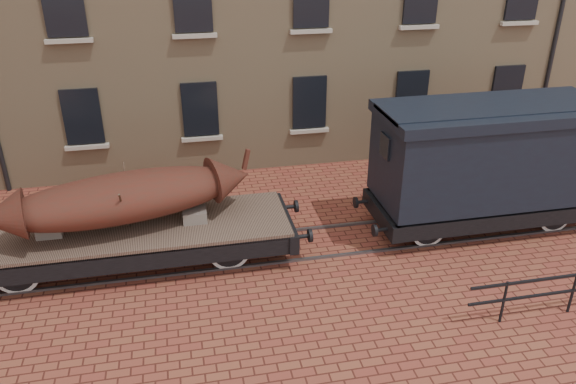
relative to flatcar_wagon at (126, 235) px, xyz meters
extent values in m
plane|color=brown|center=(4.67, 0.00, -0.82)|extent=(90.00, 90.00, 0.00)
cube|color=black|center=(-1.33, 4.96, 1.38)|extent=(1.10, 0.12, 1.70)
cube|color=#B4A996|center=(-1.33, 4.90, 0.43)|extent=(1.30, 0.18, 0.12)
cube|color=black|center=(2.17, 4.96, 1.38)|extent=(1.10, 0.12, 1.70)
cube|color=#B4A996|center=(2.17, 4.90, 0.43)|extent=(1.30, 0.18, 0.12)
cube|color=black|center=(5.67, 4.96, 1.38)|extent=(1.10, 0.12, 1.70)
cube|color=#B4A996|center=(5.67, 4.90, 0.43)|extent=(1.30, 0.18, 0.12)
cube|color=black|center=(9.17, 4.96, 1.38)|extent=(1.10, 0.12, 1.70)
cube|color=#B4A996|center=(9.17, 4.90, 0.43)|extent=(1.30, 0.18, 0.12)
cube|color=black|center=(12.67, 4.96, 1.38)|extent=(1.10, 0.12, 1.70)
cube|color=#B4A996|center=(12.67, 4.90, 0.43)|extent=(1.30, 0.18, 0.12)
cube|color=black|center=(-1.33, 4.96, 4.58)|extent=(1.10, 0.12, 1.70)
cube|color=#B4A996|center=(-1.33, 4.90, 3.63)|extent=(1.30, 0.18, 0.12)
cube|color=black|center=(2.17, 4.96, 4.58)|extent=(1.10, 0.12, 1.70)
cube|color=#B4A996|center=(2.17, 4.90, 3.63)|extent=(1.30, 0.18, 0.12)
cube|color=#B4A996|center=(5.67, 4.90, 3.63)|extent=(1.30, 0.18, 0.12)
cube|color=#B4A996|center=(9.17, 4.90, 3.63)|extent=(1.30, 0.18, 0.12)
cube|color=#B4A996|center=(12.67, 4.90, 3.63)|extent=(1.30, 0.18, 0.12)
cube|color=#59595E|center=(4.67, -0.72, -0.79)|extent=(30.00, 0.08, 0.06)
cube|color=#59595E|center=(4.67, 0.72, -0.79)|extent=(30.00, 0.08, 0.06)
cylinder|color=black|center=(7.67, -3.80, -0.32)|extent=(0.06, 0.06, 1.00)
cylinder|color=black|center=(9.27, -3.80, -0.32)|extent=(0.06, 0.06, 1.00)
cube|color=brown|center=(0.00, 0.00, 0.15)|extent=(7.70, 2.26, 0.12)
cube|color=black|center=(0.00, -1.05, -0.10)|extent=(7.70, 0.16, 0.46)
cube|color=black|center=(0.00, 1.05, -0.10)|extent=(7.70, 0.16, 0.46)
cube|color=black|center=(3.85, 0.00, -0.10)|extent=(0.23, 2.36, 0.46)
cylinder|color=black|center=(4.14, -0.77, -0.10)|extent=(0.36, 0.10, 0.10)
cylinder|color=black|center=(4.31, -0.77, -0.10)|extent=(0.08, 0.33, 0.33)
cylinder|color=black|center=(4.14, 0.77, -0.10)|extent=(0.36, 0.10, 0.10)
cylinder|color=black|center=(4.31, 0.77, -0.10)|extent=(0.08, 0.33, 0.33)
cylinder|color=black|center=(-2.36, 0.00, -0.33)|extent=(0.10, 1.95, 0.10)
cylinder|color=silver|center=(-2.36, -0.72, -0.33)|extent=(0.99, 0.07, 0.99)
cylinder|color=black|center=(-2.36, -0.72, -0.33)|extent=(0.81, 0.10, 0.81)
cube|color=black|center=(-2.36, -0.84, -0.08)|extent=(0.92, 0.08, 0.10)
cylinder|color=silver|center=(-2.36, 0.72, -0.33)|extent=(0.99, 0.07, 0.99)
cylinder|color=black|center=(-2.36, 0.72, -0.33)|extent=(0.81, 0.10, 0.81)
cube|color=black|center=(-2.36, 0.84, -0.08)|extent=(0.92, 0.08, 0.10)
cylinder|color=black|center=(2.36, 0.00, -0.33)|extent=(0.10, 1.95, 0.10)
cylinder|color=silver|center=(2.36, -0.72, -0.33)|extent=(0.99, 0.07, 0.99)
cylinder|color=black|center=(2.36, -0.72, -0.33)|extent=(0.81, 0.10, 0.81)
cube|color=black|center=(2.36, -0.84, -0.08)|extent=(0.92, 0.08, 0.10)
cylinder|color=silver|center=(2.36, 0.72, -0.33)|extent=(0.99, 0.07, 0.99)
cylinder|color=black|center=(2.36, 0.72, -0.33)|extent=(0.81, 0.10, 0.81)
cube|color=black|center=(2.36, 0.84, -0.08)|extent=(0.92, 0.08, 0.10)
cube|color=black|center=(0.00, 0.00, -0.25)|extent=(4.11, 0.06, 0.06)
cube|color=gray|center=(-1.64, 0.00, 0.35)|extent=(0.57, 0.51, 0.29)
cube|color=gray|center=(1.64, 0.00, 0.35)|extent=(0.57, 0.51, 0.29)
ellipsoid|color=#4E1D14|center=(0.09, 0.00, 0.98)|extent=(5.63, 2.74, 1.08)
cone|color=#4E1D14|center=(-2.42, -0.52, 1.03)|extent=(1.12, 1.19, 1.03)
cone|color=#4E1D14|center=(2.60, 0.52, 1.03)|extent=(1.12, 1.19, 1.03)
cube|color=#4E1D14|center=(3.01, 0.61, 1.43)|extent=(0.23, 0.15, 0.52)
cylinder|color=#4A3628|center=(0.09, -0.44, 0.85)|extent=(0.05, 0.92, 1.31)
cylinder|color=#4A3628|center=(0.09, 0.44, 0.85)|extent=(0.05, 0.92, 1.31)
cube|color=black|center=(9.23, -1.04, -0.16)|extent=(5.69, 0.15, 0.43)
cube|color=black|center=(9.23, 1.04, -0.16)|extent=(5.69, 0.15, 0.43)
cube|color=black|center=(6.38, 0.00, -0.16)|extent=(0.21, 2.28, 0.43)
cylinder|color=black|center=(5.96, -0.76, -0.16)|extent=(0.08, 0.30, 0.30)
cylinder|color=black|center=(5.96, 0.76, -0.16)|extent=(0.08, 0.30, 0.30)
cube|color=black|center=(12.07, 0.00, -0.16)|extent=(0.21, 2.28, 0.43)
cylinder|color=black|center=(12.50, 0.76, -0.16)|extent=(0.08, 0.30, 0.30)
cylinder|color=black|center=(7.43, 0.00, -0.36)|extent=(0.09, 1.80, 0.09)
cylinder|color=silver|center=(7.43, -0.72, -0.36)|extent=(0.91, 0.07, 0.91)
cylinder|color=black|center=(7.43, -0.72, -0.36)|extent=(0.75, 0.09, 0.75)
cylinder|color=silver|center=(7.43, 0.72, -0.36)|extent=(0.91, 0.07, 0.91)
cylinder|color=black|center=(7.43, 0.72, -0.36)|extent=(0.75, 0.09, 0.75)
cylinder|color=black|center=(11.03, 0.00, -0.36)|extent=(0.09, 1.80, 0.09)
cylinder|color=silver|center=(11.03, -0.72, -0.36)|extent=(0.91, 0.07, 0.91)
cylinder|color=black|center=(11.03, -0.72, -0.36)|extent=(0.75, 0.09, 0.75)
cylinder|color=silver|center=(11.03, 0.72, -0.36)|extent=(0.91, 0.07, 0.91)
cylinder|color=black|center=(11.03, 0.72, -0.36)|extent=(0.75, 0.09, 0.75)
cube|color=black|center=(9.23, 0.00, 1.22)|extent=(5.69, 2.28, 2.18)
cube|color=black|center=(9.23, 0.00, 2.44)|extent=(5.86, 2.41, 0.27)
cube|color=black|center=(9.23, 0.00, 2.55)|extent=(5.86, 1.61, 0.11)
cube|color=black|center=(6.36, 0.00, 1.74)|extent=(0.08, 0.57, 0.57)
camera|label=1|loc=(1.44, -12.01, 6.82)|focal=35.00mm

